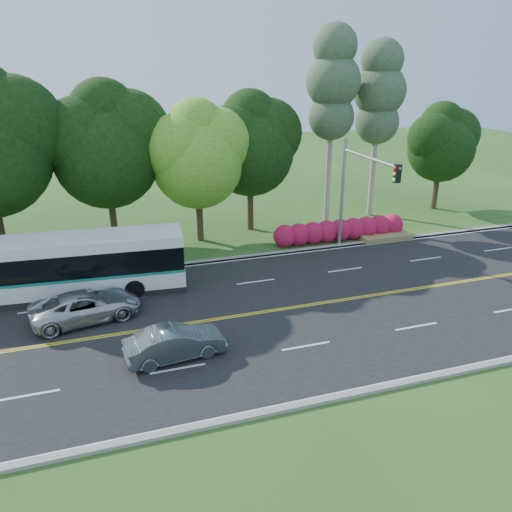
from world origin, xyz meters
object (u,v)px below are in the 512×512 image
object	(u,v)px
transit_bus	(66,267)
sedan	(175,343)
suv	(86,306)
traffic_signal	(358,182)

from	to	relation	value
transit_bus	sedan	bearing A→B (deg)	-56.10
transit_bus	suv	distance (m)	3.32
sedan	suv	size ratio (longest dim) A/B	0.82
sedan	suv	bearing A→B (deg)	30.74
traffic_signal	sedan	world-z (taller)	traffic_signal
traffic_signal	suv	xyz separation A→B (m)	(-15.87, -3.54, -3.96)
sedan	suv	xyz separation A→B (m)	(-3.44, 4.51, 0.02)
traffic_signal	suv	bearing A→B (deg)	-167.42
transit_bus	suv	bearing A→B (deg)	-69.92
traffic_signal	sedan	distance (m)	15.33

